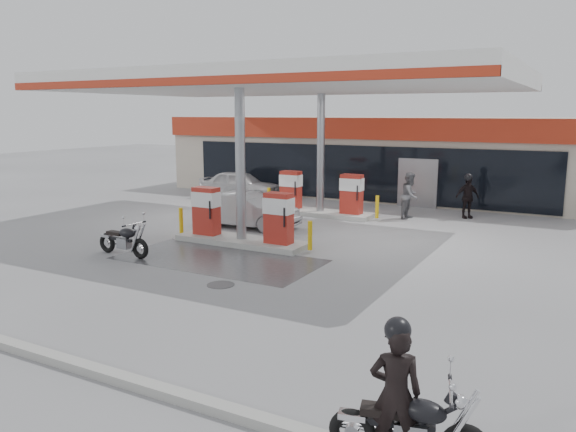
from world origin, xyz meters
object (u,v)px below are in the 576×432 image
object	(u,v)px
hatchback_silver	(247,210)
pump_island_far	(320,198)
parked_motorcycle	(124,241)
sedan_white	(240,185)
main_motorcycle	(410,428)
pump_island_near	(241,223)
parked_car_left	(270,180)
attendant	(410,195)
biker_main	(395,394)
biker_walking	(467,197)

from	to	relation	value
hatchback_silver	pump_island_far	bearing A→B (deg)	-21.70
pump_island_far	parked_motorcycle	size ratio (longest dim) A/B	2.52
sedan_white	main_motorcycle	bearing A→B (deg)	-149.34
pump_island_far	main_motorcycle	distance (m)	16.92
pump_island_near	main_motorcycle	world-z (taller)	pump_island_near
parked_car_left	sedan_white	bearing A→B (deg)	-154.08
hatchback_silver	parked_motorcycle	bearing A→B (deg)	168.44
parked_motorcycle	attendant	size ratio (longest dim) A/B	1.08
parked_motorcycle	main_motorcycle	bearing A→B (deg)	-25.85
parked_motorcycle	sedan_white	world-z (taller)	sedan_white
biker_main	parked_motorcycle	bearing A→B (deg)	-50.88
main_motorcycle	parked_car_left	xyz separation A→B (m)	(-13.79, 20.12, 0.13)
main_motorcycle	parked_motorcycle	size ratio (longest dim) A/B	0.94
parked_motorcycle	biker_walking	world-z (taller)	biker_walking
main_motorcycle	parked_motorcycle	distance (m)	11.95
main_motorcycle	attendant	xyz separation A→B (m)	(-4.70, 15.79, 0.50)
pump_island_far	biker_main	distance (m)	16.88
attendant	main_motorcycle	bearing A→B (deg)	-158.96
main_motorcycle	pump_island_near	bearing A→B (deg)	119.13
parked_motorcycle	attendant	bearing A→B (deg)	63.23
sedan_white	biker_walking	bearing A→B (deg)	-98.23
pump_island_near	main_motorcycle	distance (m)	12.04
biker_main	parked_car_left	size ratio (longest dim) A/B	0.44
sedan_white	biker_walking	world-z (taller)	biker_walking
main_motorcycle	sedan_white	bearing A→B (deg)	114.89
pump_island_far	biker_main	size ratio (longest dim) A/B	2.96
sedan_white	hatchback_silver	bearing A→B (deg)	-152.81
sedan_white	hatchback_silver	world-z (taller)	sedan_white
hatchback_silver	pump_island_near	bearing A→B (deg)	-152.79
pump_island_near	pump_island_far	xyz separation A→B (m)	(0.00, 6.00, 0.00)
pump_island_near	pump_island_far	size ratio (longest dim) A/B	1.00
pump_island_far	biker_walking	distance (m)	5.96
sedan_white	hatchback_silver	size ratio (longest dim) A/B	1.03
sedan_white	hatchback_silver	xyz separation A→B (m)	(4.16, -5.85, -0.04)
attendant	pump_island_near	bearing A→B (deg)	157.70
pump_island_far	biker_walking	bearing A→B (deg)	21.65
hatchback_silver	biker_walking	size ratio (longest dim) A/B	2.32
pump_island_far	attendant	xyz separation A→B (m)	(3.53, 1.00, 0.24)
pump_island_far	parked_motorcycle	distance (m)	9.27
parked_motorcycle	hatchback_silver	distance (m)	5.43
biker_main	parked_motorcycle	distance (m)	11.81
main_motorcycle	biker_main	xyz separation A→B (m)	(-0.19, -0.05, 0.43)
attendant	parked_car_left	distance (m)	10.08
parked_car_left	biker_walking	bearing A→B (deg)	-81.48
biker_main	biker_walking	bearing A→B (deg)	-102.89
pump_island_near	hatchback_silver	size ratio (longest dim) A/B	1.29
pump_island_far	sedan_white	bearing A→B (deg)	158.09
pump_island_far	attendant	distance (m)	3.68
parked_motorcycle	parked_car_left	xyz separation A→B (m)	(-3.34, 14.33, 0.11)
main_motorcycle	attendant	bearing A→B (deg)	92.58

